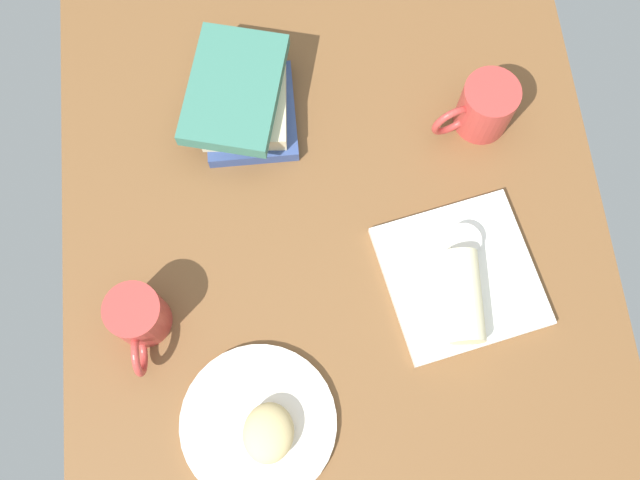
{
  "coord_description": "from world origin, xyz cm",
  "views": [
    {
      "loc": [
        -32.46,
        6.56,
        118.59
      ],
      "look_at": [
        1.13,
        2.84,
        7.0
      ],
      "focal_mm": 40.83,
      "sensor_mm": 36.0,
      "label": 1
    }
  ],
  "objects_px": {
    "scone_pastry": "(268,433)",
    "book_stack": "(243,99)",
    "breakfast_wrap": "(464,297)",
    "square_plate": "(460,276)",
    "coffee_mug": "(138,318)",
    "second_mug": "(484,107)",
    "round_plate": "(258,423)",
    "sauce_cup": "(464,241)"
  },
  "relations": [
    {
      "from": "round_plate",
      "to": "breakfast_wrap",
      "type": "relative_size",
      "value": 1.67
    },
    {
      "from": "scone_pastry",
      "to": "book_stack",
      "type": "bearing_deg",
      "value": -0.64
    },
    {
      "from": "sauce_cup",
      "to": "coffee_mug",
      "type": "height_order",
      "value": "coffee_mug"
    },
    {
      "from": "scone_pastry",
      "to": "sauce_cup",
      "type": "height_order",
      "value": "scone_pastry"
    },
    {
      "from": "breakfast_wrap",
      "to": "sauce_cup",
      "type": "bearing_deg",
      "value": -97.48
    },
    {
      "from": "square_plate",
      "to": "book_stack",
      "type": "distance_m",
      "value": 0.47
    },
    {
      "from": "scone_pastry",
      "to": "coffee_mug",
      "type": "distance_m",
      "value": 0.26
    },
    {
      "from": "round_plate",
      "to": "sauce_cup",
      "type": "xyz_separation_m",
      "value": [
        0.25,
        -0.35,
        0.02
      ]
    },
    {
      "from": "second_mug",
      "to": "round_plate",
      "type": "bearing_deg",
      "value": 137.88
    },
    {
      "from": "sauce_cup",
      "to": "book_stack",
      "type": "xyz_separation_m",
      "value": [
        0.28,
        0.33,
        0.02
      ]
    },
    {
      "from": "sauce_cup",
      "to": "round_plate",
      "type": "bearing_deg",
      "value": 124.73
    },
    {
      "from": "round_plate",
      "to": "second_mug",
      "type": "bearing_deg",
      "value": -42.12
    },
    {
      "from": "scone_pastry",
      "to": "breakfast_wrap",
      "type": "relative_size",
      "value": 0.62
    },
    {
      "from": "breakfast_wrap",
      "to": "square_plate",
      "type": "bearing_deg",
      "value": -97.48
    },
    {
      "from": "second_mug",
      "to": "square_plate",
      "type": "bearing_deg",
      "value": 164.12
    },
    {
      "from": "book_stack",
      "to": "coffee_mug",
      "type": "distance_m",
      "value": 0.4
    },
    {
      "from": "sauce_cup",
      "to": "breakfast_wrap",
      "type": "xyz_separation_m",
      "value": [
        -0.09,
        0.02,
        0.02
      ]
    },
    {
      "from": "book_stack",
      "to": "scone_pastry",
      "type": "bearing_deg",
      "value": 179.36
    },
    {
      "from": "book_stack",
      "to": "round_plate",
      "type": "bearing_deg",
      "value": 177.61
    },
    {
      "from": "scone_pastry",
      "to": "breakfast_wrap",
      "type": "bearing_deg",
      "value": -61.98
    },
    {
      "from": "scone_pastry",
      "to": "coffee_mug",
      "type": "height_order",
      "value": "coffee_mug"
    },
    {
      "from": "second_mug",
      "to": "coffee_mug",
      "type": "bearing_deg",
      "value": 116.43
    },
    {
      "from": "coffee_mug",
      "to": "second_mug",
      "type": "bearing_deg",
      "value": -63.57
    },
    {
      "from": "round_plate",
      "to": "scone_pastry",
      "type": "xyz_separation_m",
      "value": [
        -0.02,
        -0.02,
        0.03
      ]
    },
    {
      "from": "scone_pastry",
      "to": "square_plate",
      "type": "relative_size",
      "value": 0.38
    },
    {
      "from": "coffee_mug",
      "to": "second_mug",
      "type": "distance_m",
      "value": 0.66
    },
    {
      "from": "scone_pastry",
      "to": "book_stack",
      "type": "height_order",
      "value": "book_stack"
    },
    {
      "from": "round_plate",
      "to": "square_plate",
      "type": "relative_size",
      "value": 1.02
    },
    {
      "from": "square_plate",
      "to": "coffee_mug",
      "type": "relative_size",
      "value": 1.71
    },
    {
      "from": "sauce_cup",
      "to": "breakfast_wrap",
      "type": "height_order",
      "value": "breakfast_wrap"
    },
    {
      "from": "square_plate",
      "to": "sauce_cup",
      "type": "height_order",
      "value": "sauce_cup"
    },
    {
      "from": "square_plate",
      "to": "coffee_mug",
      "type": "xyz_separation_m",
      "value": [
        -0.02,
        0.51,
        0.04
      ]
    },
    {
      "from": "book_stack",
      "to": "second_mug",
      "type": "xyz_separation_m",
      "value": [
        -0.06,
        -0.4,
        0.01
      ]
    },
    {
      "from": "round_plate",
      "to": "scone_pastry",
      "type": "height_order",
      "value": "scone_pastry"
    },
    {
      "from": "scone_pastry",
      "to": "square_plate",
      "type": "xyz_separation_m",
      "value": [
        0.21,
        -0.33,
        -0.03
      ]
    },
    {
      "from": "round_plate",
      "to": "second_mug",
      "type": "distance_m",
      "value": 0.63
    },
    {
      "from": "sauce_cup",
      "to": "second_mug",
      "type": "bearing_deg",
      "value": -16.86
    },
    {
      "from": "round_plate",
      "to": "second_mug",
      "type": "relative_size",
      "value": 1.66
    },
    {
      "from": "square_plate",
      "to": "breakfast_wrap",
      "type": "relative_size",
      "value": 1.64
    },
    {
      "from": "square_plate",
      "to": "book_stack",
      "type": "relative_size",
      "value": 0.95
    },
    {
      "from": "round_plate",
      "to": "coffee_mug",
      "type": "bearing_deg",
      "value": 43.73
    },
    {
      "from": "round_plate",
      "to": "book_stack",
      "type": "height_order",
      "value": "book_stack"
    }
  ]
}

